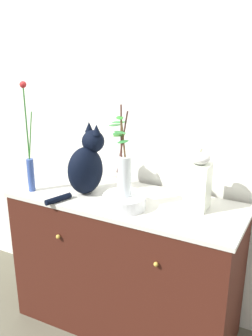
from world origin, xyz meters
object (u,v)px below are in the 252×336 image
(sideboard, at_px, (126,264))
(bowl_porcelain, at_px, (124,201))
(vase_glass_clear, at_px, (124,170))
(jar_lidded_porcelain, at_px, (198,181))
(vase_slim_green, at_px, (30,160))
(cat_sitting, at_px, (87,165))

(sideboard, bearing_deg, bowl_porcelain, -68.03)
(vase_glass_clear, relative_size, jar_lidded_porcelain, 1.42)
(vase_glass_clear, distance_m, jar_lidded_porcelain, 0.38)
(sideboard, bearing_deg, vase_slim_green, -164.77)
(jar_lidded_porcelain, bearing_deg, cat_sitting, -172.01)
(sideboard, bearing_deg, jar_lidded_porcelain, 9.54)
(cat_sitting, distance_m, jar_lidded_porcelain, 0.62)
(vase_slim_green, height_order, vase_glass_clear, vase_slim_green)
(cat_sitting, relative_size, jar_lidded_porcelain, 1.18)
(sideboard, relative_size, jar_lidded_porcelain, 3.91)
(jar_lidded_porcelain, bearing_deg, vase_glass_clear, -154.91)
(cat_sitting, height_order, vase_glass_clear, vase_glass_clear)
(sideboard, bearing_deg, cat_sitting, -174.56)
(vase_glass_clear, bearing_deg, cat_sitting, 164.56)
(cat_sitting, relative_size, vase_slim_green, 0.64)
(bowl_porcelain, bearing_deg, vase_glass_clear, -154.89)
(jar_lidded_porcelain, bearing_deg, vase_slim_green, -167.11)
(sideboard, height_order, vase_slim_green, vase_slim_green)
(cat_sitting, distance_m, vase_glass_clear, 0.28)
(vase_slim_green, relative_size, jar_lidded_porcelain, 1.86)
(sideboard, distance_m, vase_glass_clear, 0.63)
(bowl_porcelain, distance_m, jar_lidded_porcelain, 0.39)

